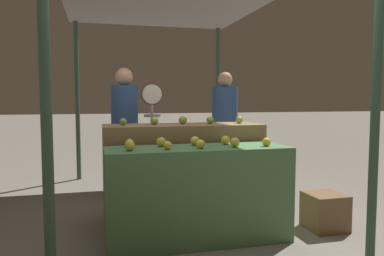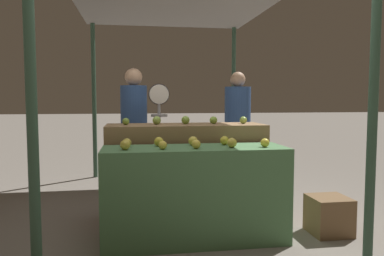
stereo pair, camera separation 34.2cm
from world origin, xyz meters
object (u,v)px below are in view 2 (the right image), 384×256
Objects in this scene: produce_scale at (159,118)px; wooden_crate_side at (329,215)px; person_vendor_at_scale at (134,123)px; person_customer_left at (237,120)px.

wooden_crate_side is at bearing -39.43° from produce_scale.
produce_scale is 2.19m from wooden_crate_side.
produce_scale reaches higher than wooden_crate_side.
person_customer_left is at bearing 177.78° from person_vendor_at_scale.
wooden_crate_side is (1.55, -1.27, -0.89)m from produce_scale.
produce_scale is 0.88× the size of person_vendor_at_scale.
person_vendor_at_scale reaches higher than wooden_crate_side.
produce_scale is at bearing 54.18° from person_customer_left.
person_vendor_at_scale is at bearing 138.76° from wooden_crate_side.
person_customer_left is (1.55, 0.55, -0.01)m from person_vendor_at_scale.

